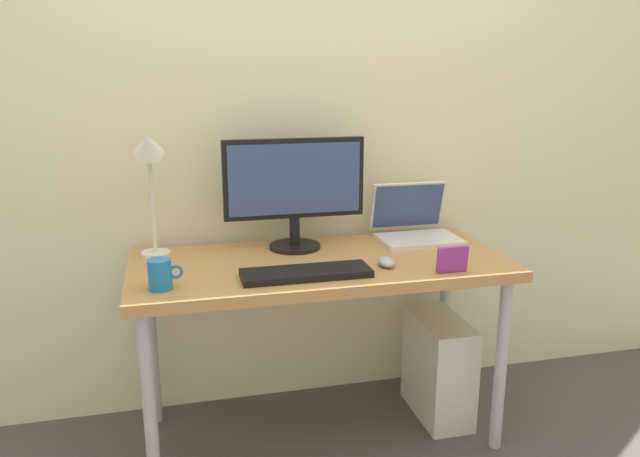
{
  "coord_description": "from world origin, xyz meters",
  "views": [
    {
      "loc": [
        -0.52,
        -2.12,
        1.4
      ],
      "look_at": [
        0.0,
        0.0,
        0.83
      ],
      "focal_mm": 35.07,
      "sensor_mm": 36.0,
      "label": 1
    }
  ],
  "objects_px": {
    "coffee_mug": "(160,274)",
    "photo_frame": "(452,259)",
    "desk": "(320,278)",
    "computer_tower": "(439,367)",
    "laptop": "(414,225)",
    "mouse": "(386,262)",
    "desk_lamp": "(149,165)",
    "keyboard": "(306,273)",
    "monitor": "(294,186)"
  },
  "relations": [
    {
      "from": "laptop",
      "to": "desk_lamp",
      "type": "distance_m",
      "value": 1.07
    },
    {
      "from": "photo_frame",
      "to": "computer_tower",
      "type": "distance_m",
      "value": 0.62
    },
    {
      "from": "coffee_mug",
      "to": "computer_tower",
      "type": "height_order",
      "value": "coffee_mug"
    },
    {
      "from": "desk_lamp",
      "to": "computer_tower",
      "type": "relative_size",
      "value": 1.15
    },
    {
      "from": "laptop",
      "to": "monitor",
      "type": "bearing_deg",
      "value": -177.9
    },
    {
      "from": "desk",
      "to": "photo_frame",
      "type": "xyz_separation_m",
      "value": [
        0.41,
        -0.25,
        0.12
      ]
    },
    {
      "from": "mouse",
      "to": "photo_frame",
      "type": "xyz_separation_m",
      "value": [
        0.2,
        -0.12,
        0.03
      ]
    },
    {
      "from": "coffee_mug",
      "to": "computer_tower",
      "type": "xyz_separation_m",
      "value": [
        1.07,
        0.2,
        -0.55
      ]
    },
    {
      "from": "photo_frame",
      "to": "desk_lamp",
      "type": "bearing_deg",
      "value": 157.07
    },
    {
      "from": "keyboard",
      "to": "computer_tower",
      "type": "bearing_deg",
      "value": 17.68
    },
    {
      "from": "coffee_mug",
      "to": "photo_frame",
      "type": "distance_m",
      "value": 0.98
    },
    {
      "from": "keyboard",
      "to": "coffee_mug",
      "type": "bearing_deg",
      "value": -178.57
    },
    {
      "from": "keyboard",
      "to": "coffee_mug",
      "type": "distance_m",
      "value": 0.48
    },
    {
      "from": "desk",
      "to": "laptop",
      "type": "distance_m",
      "value": 0.5
    },
    {
      "from": "photo_frame",
      "to": "mouse",
      "type": "bearing_deg",
      "value": 149.49
    },
    {
      "from": "mouse",
      "to": "computer_tower",
      "type": "relative_size",
      "value": 0.21
    },
    {
      "from": "laptop",
      "to": "mouse",
      "type": "xyz_separation_m",
      "value": [
        -0.24,
        -0.32,
        -0.04
      ]
    },
    {
      "from": "laptop",
      "to": "keyboard",
      "type": "height_order",
      "value": "laptop"
    },
    {
      "from": "desk_lamp",
      "to": "coffee_mug",
      "type": "relative_size",
      "value": 4.37
    },
    {
      "from": "coffee_mug",
      "to": "keyboard",
      "type": "bearing_deg",
      "value": 1.43
    },
    {
      "from": "keyboard",
      "to": "photo_frame",
      "type": "relative_size",
      "value": 4.0
    },
    {
      "from": "desk_lamp",
      "to": "coffee_mug",
      "type": "height_order",
      "value": "desk_lamp"
    },
    {
      "from": "desk_lamp",
      "to": "keyboard",
      "type": "relative_size",
      "value": 1.1
    },
    {
      "from": "monitor",
      "to": "keyboard",
      "type": "xyz_separation_m",
      "value": [
        -0.03,
        -0.34,
        -0.23
      ]
    },
    {
      "from": "photo_frame",
      "to": "keyboard",
      "type": "bearing_deg",
      "value": 171.06
    },
    {
      "from": "desk_lamp",
      "to": "computer_tower",
      "type": "xyz_separation_m",
      "value": [
        1.09,
        -0.15,
        -0.85
      ]
    },
    {
      "from": "desk",
      "to": "photo_frame",
      "type": "distance_m",
      "value": 0.49
    },
    {
      "from": "desk_lamp",
      "to": "computer_tower",
      "type": "bearing_deg",
      "value": -7.95
    },
    {
      "from": "coffee_mug",
      "to": "photo_frame",
      "type": "height_order",
      "value": "coffee_mug"
    },
    {
      "from": "desk_lamp",
      "to": "coffee_mug",
      "type": "distance_m",
      "value": 0.46
    },
    {
      "from": "photo_frame",
      "to": "monitor",
      "type": "bearing_deg",
      "value": 137.99
    },
    {
      "from": "coffee_mug",
      "to": "computer_tower",
      "type": "relative_size",
      "value": 0.26
    },
    {
      "from": "desk",
      "to": "coffee_mug",
      "type": "height_order",
      "value": "coffee_mug"
    },
    {
      "from": "laptop",
      "to": "photo_frame",
      "type": "bearing_deg",
      "value": -94.94
    },
    {
      "from": "monitor",
      "to": "computer_tower",
      "type": "distance_m",
      "value": 0.95
    },
    {
      "from": "keyboard",
      "to": "desk",
      "type": "bearing_deg",
      "value": 61.77
    },
    {
      "from": "desk_lamp",
      "to": "monitor",
      "type": "bearing_deg",
      "value": -0.09
    },
    {
      "from": "mouse",
      "to": "monitor",
      "type": "bearing_deg",
      "value": 131.5
    },
    {
      "from": "desk",
      "to": "coffee_mug",
      "type": "distance_m",
      "value": 0.6
    },
    {
      "from": "desk",
      "to": "mouse",
      "type": "xyz_separation_m",
      "value": [
        0.21,
        -0.13,
        0.08
      ]
    },
    {
      "from": "desk",
      "to": "monitor",
      "type": "height_order",
      "value": "monitor"
    },
    {
      "from": "laptop",
      "to": "computer_tower",
      "type": "height_order",
      "value": "laptop"
    },
    {
      "from": "desk",
      "to": "desk_lamp",
      "type": "height_order",
      "value": "desk_lamp"
    },
    {
      "from": "mouse",
      "to": "photo_frame",
      "type": "distance_m",
      "value": 0.23
    },
    {
      "from": "coffee_mug",
      "to": "mouse",
      "type": "bearing_deg",
      "value": 3.69
    },
    {
      "from": "desk_lamp",
      "to": "keyboard",
      "type": "xyz_separation_m",
      "value": [
        0.5,
        -0.34,
        -0.33
      ]
    },
    {
      "from": "keyboard",
      "to": "desk_lamp",
      "type": "bearing_deg",
      "value": 145.41
    },
    {
      "from": "desk_lamp",
      "to": "photo_frame",
      "type": "xyz_separation_m",
      "value": [
        0.99,
        -0.42,
        -0.3
      ]
    },
    {
      "from": "laptop",
      "to": "mouse",
      "type": "bearing_deg",
      "value": -126.21
    },
    {
      "from": "computer_tower",
      "to": "keyboard",
      "type": "bearing_deg",
      "value": -162.32
    }
  ]
}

